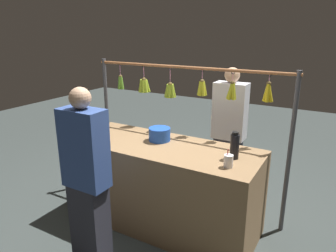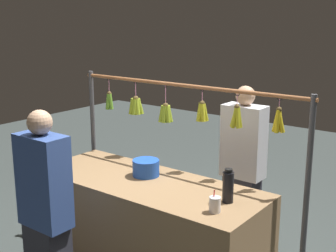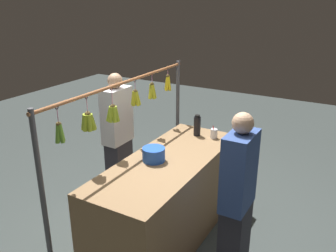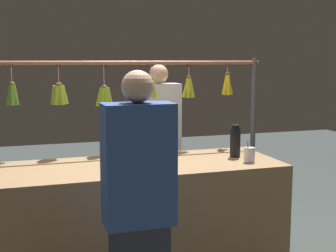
% 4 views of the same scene
% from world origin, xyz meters
% --- Properties ---
extents(ground_plane, '(12.00, 12.00, 0.00)m').
position_xyz_m(ground_plane, '(0.00, 0.00, 0.00)').
color(ground_plane, '#39403E').
extents(market_counter, '(1.95, 0.75, 0.88)m').
position_xyz_m(market_counter, '(0.00, 0.00, 0.44)').
color(market_counter, olive).
rests_on(market_counter, ground).
extents(display_rack, '(2.30, 0.14, 1.63)m').
position_xyz_m(display_rack, '(0.04, -0.49, 1.19)').
color(display_rack, '#4C4C51').
rests_on(display_rack, ground).
extents(water_bottle, '(0.08, 0.08, 0.25)m').
position_xyz_m(water_bottle, '(-0.72, -0.03, 1.00)').
color(water_bottle, black).
rests_on(water_bottle, market_counter).
extents(blue_bucket, '(0.22, 0.22, 0.13)m').
position_xyz_m(blue_bucket, '(0.09, -0.10, 0.95)').
color(blue_bucket, blue).
rests_on(blue_bucket, market_counter).
extents(drink_cup, '(0.08, 0.08, 0.15)m').
position_xyz_m(drink_cup, '(-0.74, 0.17, 0.94)').
color(drink_cup, silver).
rests_on(drink_cup, market_counter).
extents(vendor_person, '(0.37, 0.20, 1.58)m').
position_xyz_m(vendor_person, '(-0.38, -0.90, 0.78)').
color(vendor_person, '#2D2D38').
rests_on(vendor_person, ground).
extents(customer_person, '(0.37, 0.20, 1.57)m').
position_xyz_m(customer_person, '(0.24, 0.80, 0.77)').
color(customer_person, '#2D2D38').
rests_on(customer_person, ground).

